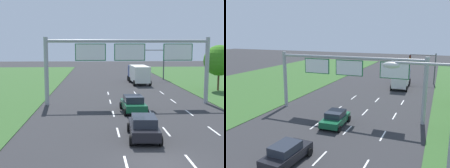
{
  "view_description": "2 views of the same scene",
  "coord_description": "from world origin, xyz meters",
  "views": [
    {
      "loc": [
        -3.32,
        -15.68,
        6.27
      ],
      "look_at": [
        -1.8,
        13.53,
        2.53
      ],
      "focal_mm": 50.0,
      "sensor_mm": 36.0,
      "label": 1
    },
    {
      "loc": [
        9.71,
        -9.51,
        9.42
      ],
      "look_at": [
        -1.84,
        18.2,
        3.12
      ],
      "focal_mm": 40.0,
      "sensor_mm": 36.0,
      "label": 2
    }
  ],
  "objects": [
    {
      "name": "ground_plane",
      "position": [
        0.0,
        0.0,
        0.0
      ],
      "size": [
        200.0,
        200.0,
        0.0
      ],
      "primitive_type": "plane",
      "color": "#2D2D30"
    },
    {
      "name": "lane_dashes_inner_left",
      "position": [
        -1.75,
        3.0,
        0.0
      ],
      "size": [
        0.14,
        44.4,
        0.01
      ],
      "color": "white",
      "rests_on": "ground_plane"
    },
    {
      "name": "roadside_tree_far",
      "position": [
        13.19,
        25.22,
        4.12
      ],
      "size": [
        4.12,
        4.12,
        6.19
      ],
      "color": "#513823",
      "rests_on": "ground_plane"
    },
    {
      "name": "car_lead_silver",
      "position": [
        0.15,
        12.75,
        0.78
      ],
      "size": [
        2.33,
        4.28,
        1.52
      ],
      "rotation": [
        0.0,
        0.0,
        0.04
      ],
      "color": "#145633",
      "rests_on": "ground_plane"
    },
    {
      "name": "sign_gantry",
      "position": [
        0.16,
        16.56,
        4.95
      ],
      "size": [
        17.24,
        0.44,
        7.0
      ],
      "color": "#9EA0A5",
      "rests_on": "ground_plane"
    },
    {
      "name": "lane_dashes_inner_right",
      "position": [
        1.75,
        3.0,
        0.0
      ],
      "size": [
        0.14,
        44.4,
        0.01
      ],
      "color": "white",
      "rests_on": "ground_plane"
    },
    {
      "name": "traffic_light_mast",
      "position": [
        6.77,
        38.93,
        3.87
      ],
      "size": [
        4.76,
        0.49,
        5.6
      ],
      "color": "#47494F",
      "rests_on": "ground_plane"
    },
    {
      "name": "box_truck",
      "position": [
        3.54,
        33.92,
        1.61
      ],
      "size": [
        2.91,
        8.3,
        2.9
      ],
      "rotation": [
        0.0,
        0.0,
        0.04
      ],
      "color": "navy",
      "rests_on": "ground_plane"
    },
    {
      "name": "car_near_red",
      "position": [
        -0.15,
        4.45,
        0.79
      ],
      "size": [
        2.29,
        4.35,
        1.55
      ],
      "rotation": [
        0.0,
        0.0,
        -0.06
      ],
      "color": "black",
      "rests_on": "ground_plane"
    }
  ]
}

